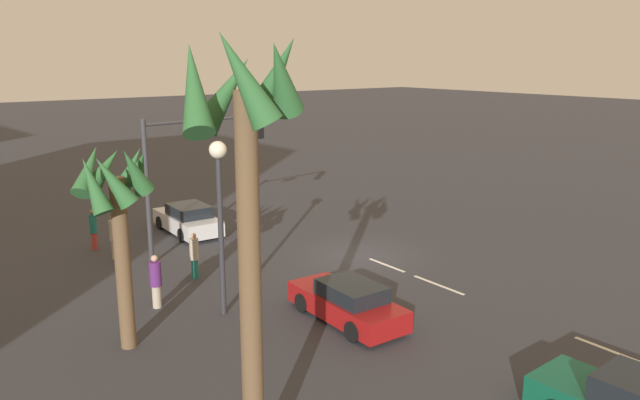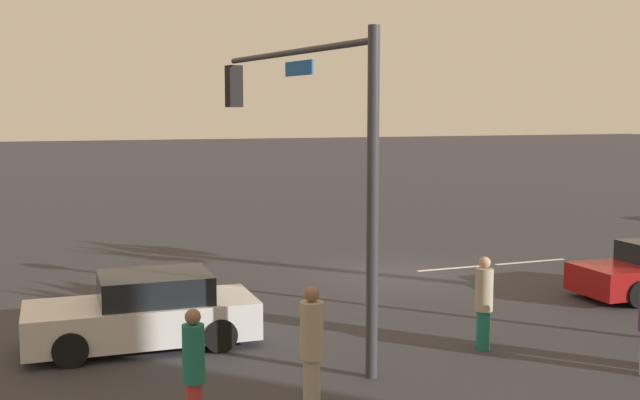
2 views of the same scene
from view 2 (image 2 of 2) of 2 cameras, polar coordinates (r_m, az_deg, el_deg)
name	(u,v)px [view 2 (image 2 of 2)]	position (r m, az deg, el deg)	size (l,w,h in m)	color
ground_plane	(398,273)	(22.00, 5.80, -5.38)	(220.00, 220.00, 0.00)	#333338
lane_stripe_2	(530,262)	(24.31, 15.24, -4.43)	(2.45, 0.14, 0.01)	silver
lane_stripe_3	(449,269)	(22.77, 9.50, -5.01)	(2.05, 0.14, 0.01)	silver
car_0	(145,313)	(15.46, -12.81, -8.13)	(4.42, 2.05, 1.41)	silver
traffic_signal	(310,134)	(14.71, -0.73, 4.89)	(1.11, 6.16, 5.93)	#38383D
pedestrian_0	(194,368)	(11.14, -9.30, -12.13)	(0.40, 0.40, 1.81)	#BF3833
pedestrian_1	(484,300)	(15.13, 12.02, -7.26)	(0.46, 0.46, 1.80)	#1E7266
pedestrian_3	(312,345)	(11.87, -0.62, -10.64)	(0.40, 0.40, 1.92)	#B2A58C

